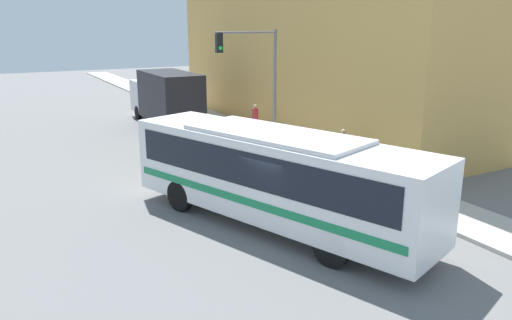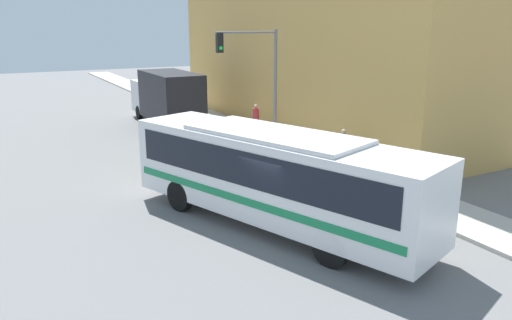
{
  "view_description": "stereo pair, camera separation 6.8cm",
  "coord_description": "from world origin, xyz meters",
  "views": [
    {
      "loc": [
        -7.56,
        -12.27,
        6.23
      ],
      "look_at": [
        1.06,
        3.43,
        1.32
      ],
      "focal_mm": 35.0,
      "sensor_mm": 36.0,
      "label": 1
    },
    {
      "loc": [
        -7.5,
        -12.31,
        6.23
      ],
      "look_at": [
        1.06,
        3.43,
        1.32
      ],
      "focal_mm": 35.0,
      "sensor_mm": 36.0,
      "label": 2
    }
  ],
  "objects": [
    {
      "name": "building_facade",
      "position": [
        9.95,
        13.06,
        5.98
      ],
      "size": [
        6.0,
        24.12,
        11.95
      ],
      "color": "tan",
      "rests_on": "ground_plane"
    },
    {
      "name": "fire_hydrant",
      "position": [
        5.1,
        2.17,
        0.48
      ],
      "size": [
        0.23,
        0.31,
        0.71
      ],
      "color": "#999999",
      "rests_on": "sidewalk"
    },
    {
      "name": "city_bus",
      "position": [
        0.06,
        0.43,
        1.78
      ],
      "size": [
        5.86,
        10.76,
        3.06
      ],
      "rotation": [
        0.0,
        0.0,
        0.34
      ],
      "color": "white",
      "rests_on": "ground_plane"
    },
    {
      "name": "traffic_light_pole",
      "position": [
        4.19,
        9.12,
        4.1
      ],
      "size": [
        3.28,
        0.35,
        5.85
      ],
      "color": "slate",
      "rests_on": "sidewalk"
    },
    {
      "name": "ground_plane",
      "position": [
        0.0,
        0.0,
        0.0
      ],
      "size": [
        120.0,
        120.0,
        0.0
      ],
      "primitive_type": "plane",
      "color": "slate"
    },
    {
      "name": "parking_meter",
      "position": [
        5.1,
        7.97,
        1.06
      ],
      "size": [
        0.14,
        0.14,
        1.38
      ],
      "color": "slate",
      "rests_on": "sidewalk"
    },
    {
      "name": "delivery_truck",
      "position": [
        2.5,
        17.86,
        1.81
      ],
      "size": [
        2.46,
        7.81,
        3.37
      ],
      "color": "black",
      "rests_on": "ground_plane"
    },
    {
      "name": "sidewalk",
      "position": [
        5.72,
        20.0,
        0.06
      ],
      "size": [
        2.45,
        70.0,
        0.13
      ],
      "color": "#B7B2A8",
      "rests_on": "ground_plane"
    },
    {
      "name": "pedestrian_near_corner",
      "position": [
        5.57,
        11.74,
        1.04
      ],
      "size": [
        0.34,
        0.34,
        1.79
      ],
      "color": "#47382D",
      "rests_on": "sidewalk"
    },
    {
      "name": "pedestrian_mid_block",
      "position": [
        5.93,
        4.43,
        0.99
      ],
      "size": [
        0.34,
        0.34,
        1.69
      ],
      "color": "slate",
      "rests_on": "sidewalk"
    }
  ]
}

